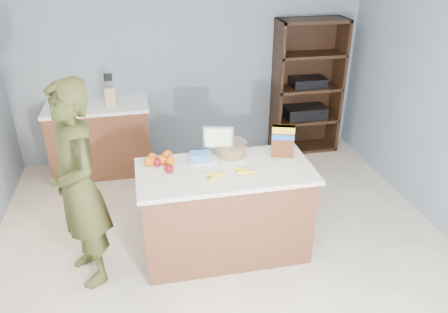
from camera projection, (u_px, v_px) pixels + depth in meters
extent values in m
cube|color=beige|center=(232.00, 271.00, 4.00)|extent=(4.50, 5.00, 0.02)
cube|color=gray|center=(190.00, 64.00, 5.60)|extent=(4.50, 0.02, 2.50)
cube|color=brown|center=(225.00, 213.00, 4.06)|extent=(1.50, 0.70, 0.86)
cube|color=silver|center=(225.00, 171.00, 3.86)|extent=(1.56, 0.76, 0.04)
cube|color=black|center=(225.00, 246.00, 4.23)|extent=(1.46, 0.66, 0.10)
cube|color=brown|center=(101.00, 140.00, 5.50)|extent=(1.20, 0.60, 0.86)
cube|color=white|center=(96.00, 106.00, 5.29)|extent=(1.24, 0.62, 0.04)
cube|color=black|center=(302.00, 84.00, 6.03)|extent=(0.90, 0.04, 1.80)
cube|color=black|center=(277.00, 90.00, 5.79)|extent=(0.04, 0.40, 1.80)
cube|color=black|center=(337.00, 86.00, 5.95)|extent=(0.04, 0.40, 1.80)
cube|color=black|center=(302.00, 146.00, 6.27)|extent=(0.90, 0.40, 0.04)
cube|color=black|center=(304.00, 119.00, 6.07)|extent=(0.90, 0.40, 0.04)
cube|color=black|center=(307.00, 88.00, 5.87)|extent=(0.90, 0.40, 0.04)
cube|color=black|center=(310.00, 54.00, 5.66)|extent=(0.90, 0.40, 0.04)
cube|color=black|center=(313.00, 20.00, 5.47)|extent=(0.90, 0.40, 0.04)
cube|color=black|center=(305.00, 112.00, 6.03)|extent=(0.55, 0.32, 0.16)
cube|color=black|center=(308.00, 82.00, 5.83)|extent=(0.45, 0.30, 0.12)
imported|color=#393D19|center=(78.00, 187.00, 3.56)|extent=(0.67, 0.78, 1.81)
cube|color=tan|center=(110.00, 96.00, 5.24)|extent=(0.12, 0.10, 0.22)
cylinder|color=black|center=(105.00, 84.00, 5.16)|extent=(0.02, 0.02, 0.09)
cylinder|color=black|center=(107.00, 84.00, 5.16)|extent=(0.02, 0.02, 0.09)
cylinder|color=black|center=(109.00, 84.00, 5.16)|extent=(0.02, 0.02, 0.09)
cylinder|color=black|center=(110.00, 84.00, 5.17)|extent=(0.02, 0.02, 0.09)
cylinder|color=black|center=(112.00, 84.00, 5.17)|extent=(0.02, 0.02, 0.09)
cube|color=white|center=(205.00, 164.00, 3.94)|extent=(0.23, 0.14, 0.00)
cube|color=white|center=(235.00, 164.00, 3.92)|extent=(0.23, 0.13, 0.00)
ellipsoid|color=yellow|center=(214.00, 175.00, 3.71)|extent=(0.18, 0.05, 0.04)
ellipsoid|color=yellow|center=(214.00, 178.00, 3.67)|extent=(0.15, 0.17, 0.04)
ellipsoid|color=yellow|center=(242.00, 170.00, 3.79)|extent=(0.17, 0.13, 0.04)
ellipsoid|color=yellow|center=(246.00, 172.00, 3.75)|extent=(0.19, 0.06, 0.04)
sphere|color=maroon|center=(157.00, 162.00, 3.88)|extent=(0.08, 0.08, 0.08)
sphere|color=maroon|center=(169.00, 169.00, 3.77)|extent=(0.08, 0.08, 0.08)
sphere|color=orange|center=(154.00, 161.00, 3.89)|extent=(0.08, 0.08, 0.08)
sphere|color=orange|center=(152.00, 157.00, 3.96)|extent=(0.08, 0.08, 0.08)
sphere|color=orange|center=(163.00, 160.00, 3.91)|extent=(0.08, 0.08, 0.08)
sphere|color=orange|center=(167.00, 156.00, 3.98)|extent=(0.08, 0.08, 0.08)
sphere|color=orange|center=(148.00, 162.00, 3.88)|extent=(0.08, 0.08, 0.08)
sphere|color=orange|center=(161.00, 160.00, 3.92)|extent=(0.08, 0.08, 0.08)
sphere|color=orange|center=(168.00, 154.00, 4.01)|extent=(0.08, 0.08, 0.08)
sphere|color=orange|center=(170.00, 161.00, 3.89)|extent=(0.08, 0.08, 0.08)
cube|color=blue|center=(200.00, 157.00, 3.97)|extent=(0.19, 0.14, 0.08)
cylinder|color=#267219|center=(231.00, 150.00, 4.08)|extent=(0.27, 0.27, 0.09)
cylinder|color=white|center=(231.00, 148.00, 4.07)|extent=(0.30, 0.30, 0.13)
cylinder|color=silver|center=(218.00, 153.00, 4.11)|extent=(0.12, 0.12, 0.01)
cylinder|color=silver|center=(218.00, 150.00, 4.10)|extent=(0.02, 0.02, 0.05)
cube|color=silver|center=(218.00, 137.00, 4.03)|extent=(0.28, 0.11, 0.22)
cube|color=yellow|center=(218.00, 138.00, 4.02)|extent=(0.23, 0.07, 0.18)
cube|color=#592B14|center=(283.00, 141.00, 4.00)|extent=(0.22, 0.13, 0.31)
cube|color=yellow|center=(284.00, 129.00, 3.94)|extent=(0.22, 0.14, 0.06)
cube|color=blue|center=(283.00, 136.00, 3.98)|extent=(0.22, 0.14, 0.05)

